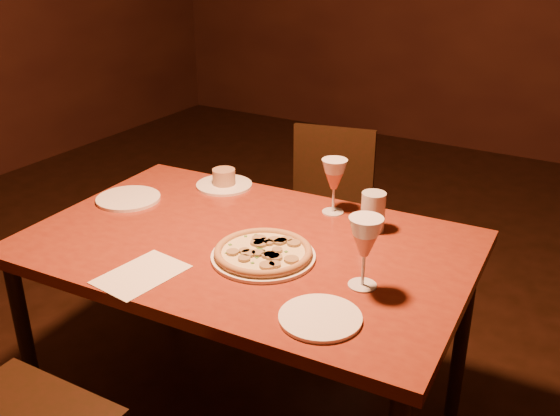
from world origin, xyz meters
The scene contains 10 objects.
dining_table centered at (-0.14, 0.08, 0.65)m, with size 1.38×0.93×0.71m.
chair_far centered at (-0.32, 1.00, 0.44)m, with size 0.45×0.45×0.78m.
pizza_plate centered at (-0.04, 0.01, 0.73)m, with size 0.30×0.30×0.03m.
ramekin_saucer centered at (-0.46, 0.41, 0.74)m, with size 0.21×0.21×0.07m.
wine_glass_far centered at (-0.01, 0.40, 0.81)m, with size 0.08×0.08×0.19m, color #CB6F54, non-canonical shape.
wine_glass_right centered at (0.27, 0.01, 0.81)m, with size 0.09×0.09×0.20m, color #CB6F54, non-canonical shape.
water_tumbler centered at (0.16, 0.34, 0.78)m, with size 0.08×0.08×0.13m, color silver.
side_plate_left centered at (-0.67, 0.13, 0.72)m, with size 0.22×0.22×0.01m, color white.
side_plate_near centered at (0.25, -0.18, 0.72)m, with size 0.20×0.20×0.01m, color white.
menu_card centered at (-0.28, -0.24, 0.72)m, with size 0.16×0.24×0.00m, color white.
Camera 1 is at (0.81, -1.33, 1.57)m, focal length 40.00 mm.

